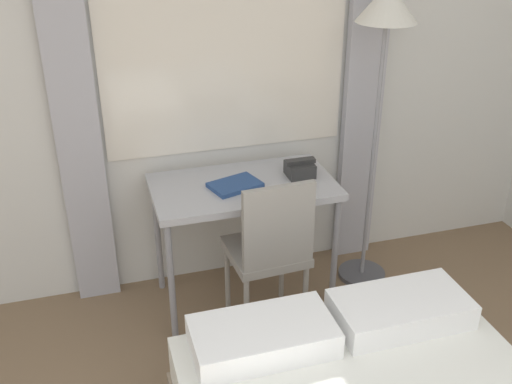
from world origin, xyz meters
TOP-DOWN VIEW (x-y plane):
  - wall_back_with_window at (0.02, 3.12)m, footprint 5.50×0.13m
  - desk at (0.14, 2.75)m, footprint 1.01×0.57m
  - desk_chair at (0.21, 2.45)m, footprint 0.42×0.42m
  - standing_lamp at (0.93, 2.75)m, footprint 0.33×0.33m
  - telephone at (0.48, 2.76)m, footprint 0.17×0.14m
  - book at (0.09, 2.73)m, footprint 0.31×0.25m

SIDE VIEW (x-z plane):
  - desk_chair at x=0.21m, z-range 0.06..1.01m
  - desk at x=0.14m, z-range 0.31..1.08m
  - book at x=0.09m, z-range 0.77..0.80m
  - telephone at x=0.48m, z-range 0.77..0.87m
  - wall_back_with_window at x=0.02m, z-range 0.00..2.70m
  - standing_lamp at x=0.93m, z-range 0.59..2.40m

